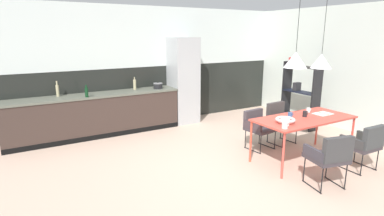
% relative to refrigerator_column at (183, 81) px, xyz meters
% --- Properties ---
extents(ground_plane, '(9.20, 9.20, 0.00)m').
position_rel_refrigerator_column_xyz_m(ground_plane, '(-0.54, -3.12, -1.03)').
color(ground_plane, '#CCAB94').
extents(back_wall_splashback_dark, '(7.05, 0.12, 1.38)m').
position_rel_refrigerator_column_xyz_m(back_wall_splashback_dark, '(-0.54, 0.36, -0.34)').
color(back_wall_splashback_dark, black).
rests_on(back_wall_splashback_dark, ground).
extents(back_wall_panel_upper, '(7.05, 0.12, 1.38)m').
position_rel_refrigerator_column_xyz_m(back_wall_panel_upper, '(-0.54, 0.36, 1.04)').
color(back_wall_panel_upper, silver).
rests_on(back_wall_panel_upper, back_wall_splashback_dark).
extents(kitchen_counter, '(3.61, 0.63, 0.90)m').
position_rel_refrigerator_column_xyz_m(kitchen_counter, '(-2.12, -0.00, -0.58)').
color(kitchen_counter, '#3B2D27').
rests_on(kitchen_counter, ground).
extents(refrigerator_column, '(0.62, 0.60, 2.06)m').
position_rel_refrigerator_column_xyz_m(refrigerator_column, '(0.00, 0.00, 0.00)').
color(refrigerator_column, '#ADAFB2').
rests_on(refrigerator_column, ground).
extents(dining_table, '(1.76, 0.81, 0.76)m').
position_rel_refrigerator_column_xyz_m(dining_table, '(0.62, -3.13, -0.32)').
color(dining_table, '#DA4A3B').
rests_on(dining_table, ground).
extents(armchair_far_side, '(0.52, 0.51, 0.80)m').
position_rel_refrigerator_column_xyz_m(armchair_far_side, '(0.94, -2.29, -0.53)').
color(armchair_far_side, '#3B3439').
rests_on(armchair_far_side, ground).
extents(armchair_head_of_table, '(0.57, 0.56, 0.80)m').
position_rel_refrigerator_column_xyz_m(armchair_head_of_table, '(0.13, -4.03, -0.51)').
color(armchair_head_of_table, '#3B3439').
rests_on(armchair_head_of_table, ground).
extents(armchair_corner_seat, '(0.53, 0.52, 0.73)m').
position_rel_refrigerator_column_xyz_m(armchair_corner_seat, '(0.35, -2.31, -0.56)').
color(armchair_corner_seat, '#3B3439').
rests_on(armchair_corner_seat, ground).
extents(armchair_by_stool, '(0.50, 0.48, 0.77)m').
position_rel_refrigerator_column_xyz_m(armchair_by_stool, '(1.11, -3.94, -0.55)').
color(armchair_by_stool, '#3B3439').
rests_on(armchair_by_stool, ground).
extents(fruit_bowl, '(0.31, 0.31, 0.09)m').
position_rel_refrigerator_column_xyz_m(fruit_bowl, '(0.08, -3.21, -0.22)').
color(fruit_bowl, silver).
rests_on(fruit_bowl, dining_table).
extents(open_book, '(0.31, 0.24, 0.02)m').
position_rel_refrigerator_column_xyz_m(open_book, '(1.10, -3.13, -0.27)').
color(open_book, white).
rests_on(open_book, dining_table).
extents(mug_tall_blue, '(0.13, 0.09, 0.09)m').
position_rel_refrigerator_column_xyz_m(mug_tall_blue, '(-0.12, -3.40, -0.23)').
color(mug_tall_blue, white).
rests_on(mug_tall_blue, dining_table).
extents(mug_glass_clear, '(0.12, 0.07, 0.08)m').
position_rel_refrigerator_column_xyz_m(mug_glass_clear, '(0.44, -2.99, -0.23)').
color(mug_glass_clear, '#335B93').
rests_on(mug_glass_clear, dining_table).
extents(mug_short_terracotta, '(0.12, 0.07, 0.10)m').
position_rel_refrigerator_column_xyz_m(mug_short_terracotta, '(0.68, -3.10, -0.22)').
color(mug_short_terracotta, black).
rests_on(mug_short_terracotta, dining_table).
extents(mug_wide_latte, '(0.11, 0.07, 0.08)m').
position_rel_refrigerator_column_xyz_m(mug_wide_latte, '(0.99, -2.91, -0.23)').
color(mug_wide_latte, white).
rests_on(mug_wide_latte, dining_table).
extents(cooking_pot, '(0.21, 0.21, 0.15)m').
position_rel_refrigerator_column_xyz_m(cooking_pot, '(-0.69, -0.03, -0.07)').
color(cooking_pot, black).
rests_on(cooking_pot, kitchen_counter).
extents(bottle_wine_green, '(0.06, 0.06, 0.32)m').
position_rel_refrigerator_column_xyz_m(bottle_wine_green, '(-2.82, 0.13, -0.00)').
color(bottle_wine_green, tan).
rests_on(bottle_wine_green, kitchen_counter).
extents(bottle_oil_tall, '(0.07, 0.07, 0.29)m').
position_rel_refrigerator_column_xyz_m(bottle_oil_tall, '(-1.20, 0.12, -0.01)').
color(bottle_oil_tall, tan).
rests_on(bottle_oil_tall, kitchen_counter).
extents(bottle_spice_small, '(0.07, 0.07, 0.24)m').
position_rel_refrigerator_column_xyz_m(bottle_spice_small, '(-2.33, -0.22, -0.03)').
color(bottle_spice_small, '#0F3319').
rests_on(bottle_spice_small, kitchen_counter).
extents(open_shelf_unit, '(0.30, 0.89, 1.60)m').
position_rel_refrigerator_column_xyz_m(open_shelf_unit, '(2.14, -1.71, -0.19)').
color(open_shelf_unit, black).
rests_on(open_shelf_unit, ground).
extents(pendant_lamp_over_table_near, '(0.36, 0.36, 1.09)m').
position_rel_refrigerator_column_xyz_m(pendant_lamp_over_table_near, '(0.27, -3.16, 0.71)').
color(pendant_lamp_over_table_near, black).
extents(pendant_lamp_over_table_far, '(0.35, 0.35, 1.15)m').
position_rel_refrigerator_column_xyz_m(pendant_lamp_over_table_far, '(0.98, -3.09, 0.66)').
color(pendant_lamp_over_table_far, black).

